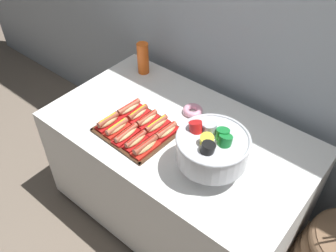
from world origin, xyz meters
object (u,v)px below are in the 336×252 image
object	(u,v)px
buffet_table	(177,172)
hot_dog_0	(108,122)
hot_dog_9	(166,131)
serving_tray	(137,130)
hot_dog_7	(147,119)
cup_stack	(143,58)
hot_dog_2	(126,134)
hot_dog_5	(129,108)
hot_dog_1	(117,128)
hot_dog_8	(156,125)
hot_dog_3	(136,141)
punch_bowl	(212,148)
hot_dog_6	(138,114)
donut	(193,110)
hot_dog_4	(145,147)

from	to	relation	value
buffet_table	hot_dog_0	distance (m)	0.57
hot_dog_9	serving_tray	bearing A→B (deg)	-153.32
hot_dog_7	cup_stack	bearing A→B (deg)	134.59
hot_dog_2	hot_dog_7	bearing A→B (deg)	87.86
buffet_table	hot_dog_5	bearing A→B (deg)	-168.57
hot_dog_1	hot_dog_9	world-z (taller)	hot_dog_1
hot_dog_8	hot_dog_3	bearing A→B (deg)	-92.14
hot_dog_2	punch_bowl	world-z (taller)	punch_bowl
serving_tray	hot_dog_3	bearing A→B (deg)	-49.86
hot_dog_0	hot_dog_3	distance (m)	0.23
serving_tray	hot_dog_6	bearing A→B (deg)	130.14
hot_dog_8	hot_dog_9	size ratio (longest dim) A/B	1.12
hot_dog_5	punch_bowl	world-z (taller)	punch_bowl
hot_dog_0	punch_bowl	distance (m)	0.66
serving_tray	hot_dog_0	size ratio (longest dim) A/B	2.65
serving_tray	donut	bearing A→B (deg)	65.93
punch_bowl	hot_dog_8	bearing A→B (deg)	172.20
buffet_table	serving_tray	xyz separation A→B (m)	(-0.18, -0.15, 0.37)
hot_dog_8	donut	bearing A→B (deg)	74.41
hot_dog_3	punch_bowl	size ratio (longest dim) A/B	0.44
hot_dog_3	hot_dog_4	world-z (taller)	hot_dog_4
hot_dog_9	cup_stack	size ratio (longest dim) A/B	0.75
hot_dog_4	hot_dog_6	world-z (taller)	hot_dog_4
hot_dog_4	donut	bearing A→B (deg)	89.75
hot_dog_6	hot_dog_7	bearing A→B (deg)	-2.14
buffet_table	hot_dog_5	world-z (taller)	hot_dog_5
hot_dog_6	hot_dog_3	bearing A→B (deg)	-49.86
buffet_table	hot_dog_1	size ratio (longest dim) A/B	9.52
hot_dog_3	hot_dog_9	xyz separation A→B (m)	(0.08, 0.16, 0.00)
hot_dog_8	hot_dog_9	xyz separation A→B (m)	(0.07, -0.00, -0.00)
serving_tray	hot_dog_3	xyz separation A→B (m)	(0.07, -0.09, 0.03)
hot_dog_0	hot_dog_8	bearing A→B (deg)	34.12
serving_tray	hot_dog_9	world-z (taller)	hot_dog_9
serving_tray	hot_dog_2	world-z (taller)	hot_dog_2
hot_dog_0	hot_dog_2	world-z (taller)	hot_dog_0
hot_dog_4	hot_dog_5	xyz separation A→B (m)	(-0.29, 0.18, -0.00)
hot_dog_1	cup_stack	world-z (taller)	cup_stack
hot_dog_2	hot_dog_0	bearing A→B (deg)	177.86
hot_dog_3	hot_dog_6	xyz separation A→B (m)	(-0.14, 0.17, 0.00)
hot_dog_1	hot_dog_2	size ratio (longest dim) A/B	0.90
hot_dog_7	hot_dog_8	distance (m)	0.08
serving_tray	hot_dog_7	size ratio (longest dim) A/B	2.59
punch_bowl	hot_dog_7	bearing A→B (deg)	173.07
hot_dog_8	hot_dog_0	bearing A→B (deg)	-145.88
buffet_table	punch_bowl	world-z (taller)	punch_bowl
hot_dog_2	punch_bowl	xyz separation A→B (m)	(0.49, 0.11, 0.13)
hot_dog_7	cup_stack	size ratio (longest dim) A/B	0.74
hot_dog_1	hot_dog_2	distance (m)	0.08
hot_dog_0	hot_dog_4	xyz separation A→B (m)	(0.30, -0.01, -0.00)
hot_dog_7	hot_dog_6	bearing A→B (deg)	177.86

